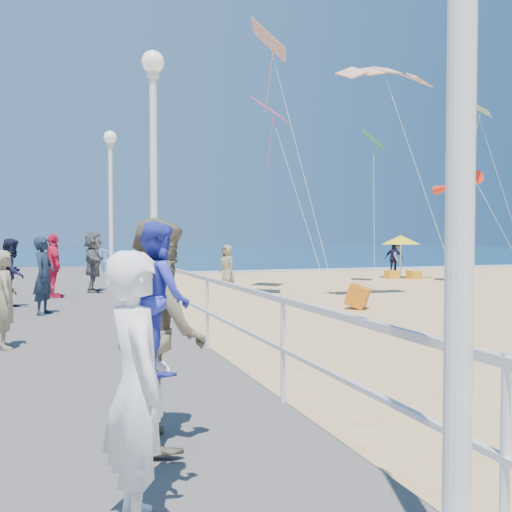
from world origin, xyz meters
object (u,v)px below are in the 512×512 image
object	(u,v)px
spectator_5	(93,262)
beach_walker_b	(394,258)
woman_holding_toddler	(137,388)
spectator_0	(44,276)
spectator_6	(5,299)
lamp_post_mid	(153,156)
beach_walker_c	(227,265)
spectator_1	(161,331)
beach_walker_a	(396,257)
spectator_3	(53,266)
toddler_held	(158,297)
beach_chair_right	(392,275)
lamp_post_far	(111,191)
spectator_7	(12,273)
beach_umbrella	(401,240)
box_kite	(358,299)
beach_chair_left	(414,275)

from	to	relation	value
spectator_5	beach_walker_b	bearing A→B (deg)	-54.33
woman_holding_toddler	spectator_5	distance (m)	14.54
spectator_0	spectator_6	xyz separation A→B (m)	(-0.49, -3.77, -0.10)
lamp_post_mid	beach_walker_c	bearing A→B (deg)	66.97
spectator_0	spectator_1	xyz separation A→B (m)	(1.03, -8.46, 0.08)
beach_walker_a	beach_walker_b	world-z (taller)	beach_walker_a
spectator_3	spectator_6	distance (m)	7.28
toddler_held	beach_chair_right	world-z (taller)	toddler_held
spectator_5	beach_walker_c	bearing A→B (deg)	-40.75
spectator_5	lamp_post_far	bearing A→B (deg)	-10.58
spectator_7	beach_walker_a	xyz separation A→B (m)	(18.82, 12.54, -0.28)
beach_walker_a	beach_walker_b	xyz separation A→B (m)	(-0.18, -0.03, -0.09)
spectator_1	beach_umbrella	xyz separation A→B (m)	(15.44, 19.65, 0.59)
spectator_7	beach_walker_b	distance (m)	22.45
beach_umbrella	beach_chair_right	world-z (taller)	beach_umbrella
beach_chair_right	box_kite	bearing A→B (deg)	-127.32
lamp_post_far	box_kite	distance (m)	9.30
spectator_1	beach_chair_left	size ratio (longest dim) A/B	3.34
beach_walker_a	box_kite	world-z (taller)	beach_walker_a
spectator_6	spectator_1	bearing A→B (deg)	-170.00
spectator_5	spectator_1	bearing A→B (deg)	-174.69
toddler_held	spectator_0	distance (m)	9.64
spectator_0	beach_chair_left	world-z (taller)	spectator_0
spectator_7	beach_umbrella	xyz separation A→B (m)	(17.19, 9.70, 0.69)
beach_walker_c	beach_umbrella	bearing A→B (deg)	77.59
beach_umbrella	spectator_3	bearing A→B (deg)	-154.64
spectator_3	spectator_5	distance (m)	1.74
spectator_7	beach_walker_b	world-z (taller)	spectator_7
toddler_held	box_kite	world-z (taller)	toddler_held
toddler_held	spectator_6	world-z (taller)	toddler_held
woman_holding_toddler	spectator_7	size ratio (longest dim) A/B	0.98
beach_umbrella	beach_walker_c	bearing A→B (deg)	-173.63
box_kite	beach_walker_b	bearing A→B (deg)	4.98
woman_holding_toddler	beach_walker_c	xyz separation A→B (m)	(6.49, 19.89, -0.34)
woman_holding_toddler	beach_walker_c	size ratio (longest dim) A/B	0.93
spectator_1	spectator_3	bearing A→B (deg)	4.08
beach_walker_c	spectator_3	bearing A→B (deg)	-65.00
spectator_7	box_kite	bearing A→B (deg)	-75.92
beach_umbrella	lamp_post_mid	bearing A→B (deg)	-137.94
woman_holding_toddler	beach_walker_b	size ratio (longest dim) A/B	0.94
spectator_0	beach_chair_left	distance (m)	19.91
beach_umbrella	toddler_held	bearing A→B (deg)	-126.98
lamp_post_mid	beach_umbrella	size ratio (longest dim) A/B	2.49
spectator_7	beach_walker_c	size ratio (longest dim) A/B	0.95
spectator_7	beach_umbrella	size ratio (longest dim) A/B	0.77
spectator_5	beach_walker_b	distance (m)	18.98
spectator_7	toddler_held	bearing A→B (deg)	-156.74
toddler_held	beach_chair_left	world-z (taller)	toddler_held
beach_walker_a	beach_walker_b	size ratio (longest dim) A/B	1.10
toddler_held	spectator_0	world-z (taller)	toddler_held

